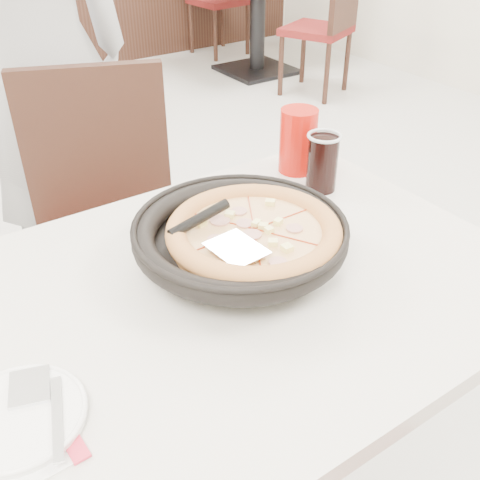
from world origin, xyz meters
TOP-DOWN VIEW (x-y plane):
  - floor at (0.00, 0.00)m, footprint 7.00×7.00m
  - main_table at (-0.36, -0.51)m, footprint 1.27×0.91m
  - chair_far at (-0.31, 0.12)m, footprint 0.54×0.54m
  - trivet at (-0.30, -0.48)m, footprint 0.14×0.14m
  - pizza_pan at (-0.25, -0.47)m, footprint 0.39×0.39m
  - pizza at (-0.24, -0.49)m, footprint 0.34×0.34m
  - pizza_server at (-0.31, -0.54)m, footprint 0.09×0.10m
  - napkin at (-0.75, -0.64)m, footprint 0.17×0.17m
  - side_plate at (-0.72, -0.61)m, footprint 0.20×0.20m
  - fork at (-0.68, -0.65)m, footprint 0.06×0.14m
  - cola_glass at (0.08, -0.33)m, footprint 0.08×0.08m
  - red_cup at (0.09, -0.21)m, footprint 0.10×0.10m
  - diner_person at (-0.25, 0.71)m, footprint 0.67×0.47m
  - bg_table_right at (1.99, 2.58)m, footprint 1.21×0.82m
  - bg_chair_right_near at (2.02, 1.91)m, footprint 0.56×0.56m

SIDE VIEW (x-z plane):
  - floor at x=0.00m, z-range 0.00..0.00m
  - main_table at x=-0.36m, z-range 0.00..0.75m
  - bg_table_right at x=1.99m, z-range 0.00..0.75m
  - chair_far at x=-0.31m, z-range 0.00..0.95m
  - bg_chair_right_near at x=2.02m, z-range 0.00..0.95m
  - napkin at x=-0.75m, z-range 0.75..0.75m
  - side_plate at x=-0.72m, z-range 0.75..0.77m
  - trivet at x=-0.30m, z-range 0.75..0.79m
  - fork at x=-0.68m, z-range 0.77..0.77m
  - pizza_pan at x=-0.25m, z-range 0.79..0.80m
  - pizza at x=-0.24m, z-range 0.80..0.82m
  - cola_glass at x=0.08m, z-range 0.75..0.88m
  - red_cup at x=0.09m, z-range 0.75..0.91m
  - pizza_server at x=-0.31m, z-range 0.84..0.84m
  - diner_person at x=-0.25m, z-range 0.00..1.76m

